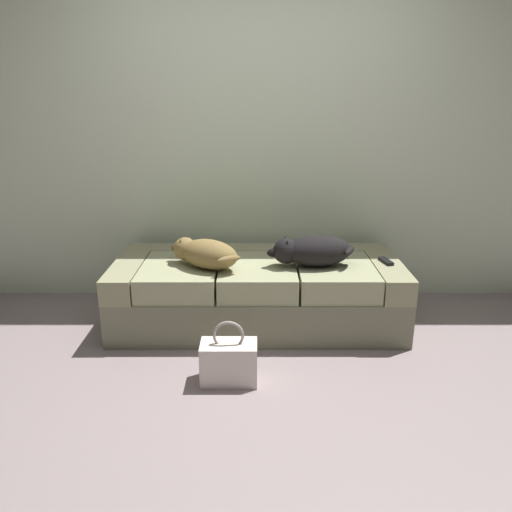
{
  "coord_description": "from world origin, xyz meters",
  "views": [
    {
      "loc": [
        -0.01,
        -2.23,
        1.58
      ],
      "look_at": [
        0.0,
        1.02,
        0.51
      ],
      "focal_mm": 35.14,
      "sensor_mm": 36.0,
      "label": 1
    }
  ],
  "objects_px": {
    "couch": "(256,292)",
    "handbag": "(227,362)",
    "dog_tan": "(203,253)",
    "dog_dark": "(311,251)",
    "tv_remote": "(384,261)"
  },
  "relations": [
    {
      "from": "tv_remote",
      "to": "couch",
      "type": "bearing_deg",
      "value": 163.59
    },
    {
      "from": "dog_dark",
      "to": "handbag",
      "type": "height_order",
      "value": "dog_dark"
    },
    {
      "from": "dog_tan",
      "to": "handbag",
      "type": "relative_size",
      "value": 1.41
    },
    {
      "from": "dog_tan",
      "to": "tv_remote",
      "type": "relative_size",
      "value": 3.54
    },
    {
      "from": "tv_remote",
      "to": "handbag",
      "type": "xyz_separation_m",
      "value": [
        -1.05,
        -0.75,
        -0.35
      ]
    },
    {
      "from": "couch",
      "to": "tv_remote",
      "type": "xyz_separation_m",
      "value": [
        0.88,
        -0.05,
        0.25
      ]
    },
    {
      "from": "couch",
      "to": "handbag",
      "type": "xyz_separation_m",
      "value": [
        -0.16,
        -0.79,
        -0.1
      ]
    },
    {
      "from": "couch",
      "to": "dog_tan",
      "type": "height_order",
      "value": "dog_tan"
    },
    {
      "from": "tv_remote",
      "to": "dog_dark",
      "type": "bearing_deg",
      "value": 173.33
    },
    {
      "from": "dog_tan",
      "to": "couch",
      "type": "bearing_deg",
      "value": 21.25
    },
    {
      "from": "dog_tan",
      "to": "dog_dark",
      "type": "relative_size",
      "value": 0.87
    },
    {
      "from": "couch",
      "to": "handbag",
      "type": "height_order",
      "value": "couch"
    },
    {
      "from": "dog_tan",
      "to": "tv_remote",
      "type": "distance_m",
      "value": 1.24
    },
    {
      "from": "couch",
      "to": "dog_dark",
      "type": "height_order",
      "value": "dog_dark"
    },
    {
      "from": "dog_dark",
      "to": "tv_remote",
      "type": "height_order",
      "value": "dog_dark"
    }
  ]
}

